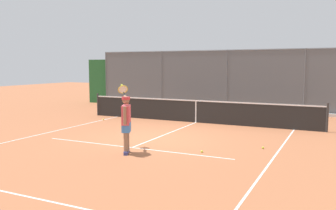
{
  "coord_description": "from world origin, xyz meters",
  "views": [
    {
      "loc": [
        -5.48,
        10.39,
        2.43
      ],
      "look_at": [
        -0.09,
        -0.8,
        1.05
      ],
      "focal_mm": 38.27,
      "sensor_mm": 36.0,
      "label": 1
    }
  ],
  "objects": [
    {
      "name": "tennis_net",
      "position": [
        0.0,
        -3.73,
        0.49
      ],
      "size": [
        10.32,
        0.09,
        1.07
      ],
      "color": "#2D2D2D",
      "rests_on": "ground"
    },
    {
      "name": "ground_plane",
      "position": [
        0.0,
        0.0,
        0.0
      ],
      "size": [
        60.0,
        60.0,
        0.0
      ],
      "primitive_type": "plane",
      "color": "#A8603D"
    },
    {
      "name": "fence_backdrop",
      "position": [
        -0.0,
        -8.88,
        1.39
      ],
      "size": [
        18.64,
        1.37,
        3.26
      ],
      "color": "#565B60",
      "rests_on": "ground"
    },
    {
      "name": "court_line_markings",
      "position": [
        0.0,
        1.78,
        0.0
      ],
      "size": [
        8.03,
        9.5,
        0.01
      ],
      "color": "white",
      "rests_on": "ground"
    },
    {
      "name": "tennis_ball_near_baseline",
      "position": [
        -3.54,
        -0.06,
        0.03
      ],
      "size": [
        0.07,
        0.07,
        0.07
      ],
      "primitive_type": "sphere",
      "color": "#C1D138",
      "rests_on": "ground"
    },
    {
      "name": "tennis_player",
      "position": [
        -0.21,
        2.12,
        0.92
      ],
      "size": [
        0.88,
        1.12,
        1.87
      ],
      "rotation": [
        0.0,
        0.0,
        -1.12
      ],
      "color": "navy",
      "rests_on": "ground"
    },
    {
      "name": "tennis_ball_near_net",
      "position": [
        -2.08,
        1.15,
        0.03
      ],
      "size": [
        0.07,
        0.07,
        0.07
      ],
      "primitive_type": "sphere",
      "color": "#C1D138",
      "rests_on": "ground"
    },
    {
      "name": "tennis_ball_by_sideline",
      "position": [
        3.94,
        -2.54,
        0.03
      ],
      "size": [
        0.07,
        0.07,
        0.07
      ],
      "primitive_type": "sphere",
      "color": "#D6E042",
      "rests_on": "ground"
    }
  ]
}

